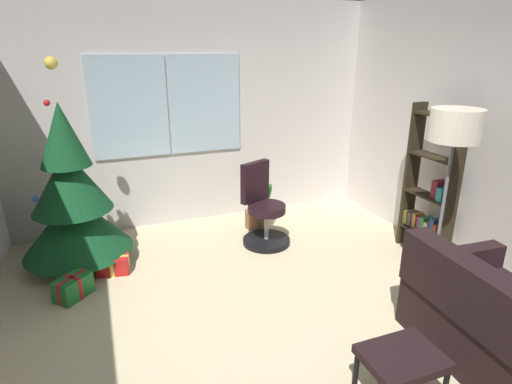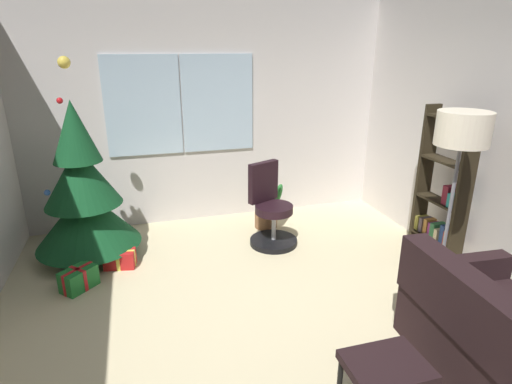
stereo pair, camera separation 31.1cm
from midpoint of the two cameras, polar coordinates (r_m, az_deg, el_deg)
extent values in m
cube|color=beige|center=(3.55, 5.57, -20.82)|extent=(4.60, 5.50, 0.10)
cube|color=silver|center=(5.47, -4.85, 10.51)|extent=(4.60, 0.10, 2.80)
cube|color=silver|center=(5.29, -13.51, 11.29)|extent=(0.90, 0.03, 1.20)
cube|color=silver|center=(5.41, -3.54, 11.95)|extent=(0.90, 0.03, 1.20)
cube|color=black|center=(3.07, 31.99, -15.21)|extent=(0.31, 1.72, 0.42)
cube|color=black|center=(3.84, 27.88, -9.40)|extent=(0.93, 0.20, 0.20)
cube|color=#B31D1B|center=(3.17, 33.42, -15.25)|extent=(0.25, 0.42, 0.42)
cube|color=black|center=(2.97, 20.47, -21.48)|extent=(0.50, 0.39, 0.06)
cylinder|color=black|center=(3.09, 14.48, -23.49)|extent=(0.04, 0.04, 0.32)
cylinder|color=black|center=(3.30, 21.59, -21.17)|extent=(0.04, 0.04, 0.32)
cylinder|color=#4C331E|center=(4.98, -19.88, -7.48)|extent=(0.12, 0.12, 0.16)
cone|color=#114421|center=(4.82, -20.41, -3.26)|extent=(1.10, 1.10, 0.63)
cone|color=#114421|center=(4.67, -21.08, 2.05)|extent=(0.79, 0.79, 0.63)
cone|color=#114421|center=(4.57, -21.78, 7.67)|extent=(0.49, 0.49, 0.63)
sphere|color=red|center=(4.52, -23.40, 11.35)|extent=(0.06, 0.06, 0.06)
sphere|color=gold|center=(5.11, -22.60, -0.37)|extent=(0.05, 0.05, 0.05)
sphere|color=silver|center=(4.83, -21.79, 5.82)|extent=(0.07, 0.07, 0.07)
sphere|color=blue|center=(4.65, -24.90, -0.11)|extent=(0.06, 0.06, 0.06)
sphere|color=#F2D14C|center=(4.50, -22.87, 15.97)|extent=(0.12, 0.12, 0.12)
cube|color=red|center=(4.67, -16.25, -8.79)|extent=(0.34, 0.24, 0.18)
cube|color=#EAD84C|center=(4.67, -16.25, -8.79)|extent=(0.32, 0.10, 0.19)
cube|color=#EAD84C|center=(4.67, -16.25, -8.79)|extent=(0.07, 0.20, 0.19)
cube|color=#1E722D|center=(4.40, -21.14, -11.02)|extent=(0.37, 0.37, 0.21)
cube|color=red|center=(4.40, -21.14, -11.02)|extent=(0.26, 0.26, 0.22)
cube|color=red|center=(4.40, -21.14, -11.02)|extent=(0.17, 0.17, 0.22)
cylinder|color=black|center=(5.01, 4.19, -6.78)|extent=(0.56, 0.56, 0.06)
cylinder|color=#B2B2B7|center=(4.92, 4.25, -4.45)|extent=(0.05, 0.05, 0.38)
cylinder|color=black|center=(4.84, 4.31, -2.37)|extent=(0.44, 0.44, 0.09)
cube|color=black|center=(4.87, 2.83, 1.39)|extent=(0.40, 0.24, 0.47)
cube|color=black|center=(4.60, 28.18, -0.79)|extent=(0.18, 0.04, 1.66)
cube|color=black|center=(5.01, 23.56, 1.46)|extent=(0.18, 0.04, 1.66)
cube|color=black|center=(5.00, 24.80, -5.91)|extent=(0.18, 0.56, 0.02)
cube|color=black|center=(4.84, 25.52, -1.22)|extent=(0.18, 0.56, 0.02)
cube|color=black|center=(4.72, 26.28, 3.75)|extent=(0.18, 0.56, 0.02)
cube|color=black|center=(4.64, 27.08, 8.93)|extent=(0.18, 0.56, 0.02)
cube|color=#A52F17|center=(4.82, 26.69, -5.81)|extent=(0.16, 0.04, 0.18)
cube|color=navy|center=(4.86, 26.29, -5.29)|extent=(0.15, 0.06, 0.22)
cube|color=beige|center=(4.91, 25.64, -5.37)|extent=(0.17, 0.05, 0.15)
cube|color=#2F6F3F|center=(4.96, 25.18, -4.86)|extent=(0.16, 0.06, 0.18)
cube|color=#842A6C|center=(5.02, 24.72, -4.66)|extent=(0.13, 0.05, 0.15)
cube|color=#AF7434|center=(5.07, 24.22, -4.28)|extent=(0.13, 0.06, 0.17)
cube|color=#54454D|center=(5.11, 23.73, -4.07)|extent=(0.14, 0.05, 0.17)
cube|color=olive|center=(5.15, 23.26, -3.84)|extent=(0.15, 0.06, 0.16)
cube|color=teal|center=(4.69, 27.35, -1.06)|extent=(0.16, 0.08, 0.15)
cube|color=maroon|center=(4.74, 26.74, -0.40)|extent=(0.15, 0.08, 0.20)
cylinder|color=slate|center=(4.44, 25.21, -12.67)|extent=(0.28, 0.28, 0.03)
cylinder|color=slate|center=(4.12, 26.64, -4.01)|extent=(0.03, 0.03, 1.42)
cylinder|color=#F9EACB|center=(3.90, 28.52, 7.60)|extent=(0.43, 0.43, 0.28)
cylinder|color=brown|center=(5.43, 3.00, -3.70)|extent=(0.29, 0.29, 0.22)
ellipsoid|color=#2A7731|center=(5.38, 4.04, -1.11)|extent=(0.17, 0.14, 0.30)
ellipsoid|color=#2A7731|center=(5.23, 3.03, -1.80)|extent=(0.14, 0.13, 0.26)
ellipsoid|color=#2A7731|center=(5.44, 4.55, -0.50)|extent=(0.21, 0.19, 0.37)
ellipsoid|color=#2A7731|center=(5.24, 3.38, -1.33)|extent=(0.11, 0.19, 0.35)
camera|label=1|loc=(0.16, -87.62, 0.83)|focal=29.35mm
camera|label=2|loc=(0.16, 92.38, -0.83)|focal=29.35mm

